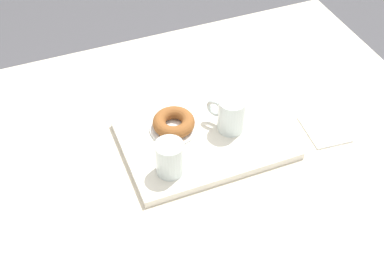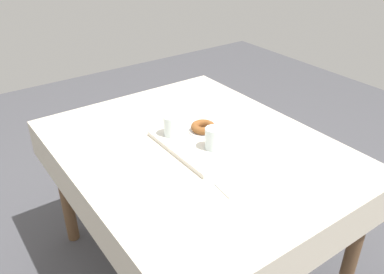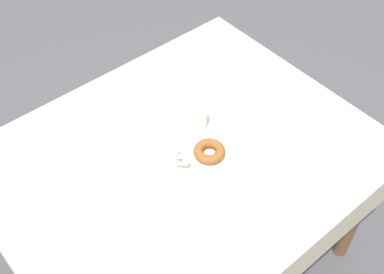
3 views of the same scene
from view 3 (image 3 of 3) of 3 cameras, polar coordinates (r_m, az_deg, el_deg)
The scene contains 8 objects.
ground_plane at distance 2.38m, azimuth -0.87°, elevation -13.50°, with size 6.00×6.00×0.00m, color #47474C.
dining_table at distance 1.83m, azimuth -1.10°, elevation -3.65°, with size 1.34×1.08×0.74m.
serving_tray at distance 1.74m, azimuth -0.84°, elevation -2.38°, with size 0.43×0.30×0.02m, color silver.
tea_mug_left at distance 1.67m, azimuth -2.74°, elevation -2.56°, with size 0.09×0.10×0.10m.
water_glass_near at distance 1.80m, azimuth 0.60°, elevation 2.10°, with size 0.07×0.07×0.09m.
donut_plate_left at distance 1.73m, azimuth 1.99°, elevation -2.11°, with size 0.13×0.13×0.01m, color white.
sugar_donut_left at distance 1.72m, azimuth 2.00°, elevation -1.67°, with size 0.11×0.11×0.03m, color brown.
paper_napkin at distance 1.69m, azimuth -10.98°, elevation -6.31°, with size 0.10×0.13×0.01m, color white.
Camera 3 is at (-0.70, -0.89, 2.10)m, focal length 46.27 mm.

